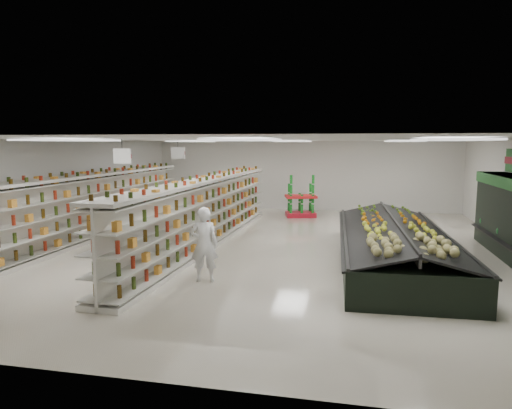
% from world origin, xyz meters
% --- Properties ---
extents(floor, '(16.00, 16.00, 0.00)m').
position_xyz_m(floor, '(0.00, 0.00, 0.00)').
color(floor, beige).
rests_on(floor, ground).
extents(ceiling, '(14.00, 16.00, 0.02)m').
position_xyz_m(ceiling, '(0.00, 0.00, 3.20)').
color(ceiling, white).
rests_on(ceiling, wall_back).
extents(wall_back, '(14.00, 0.02, 3.20)m').
position_xyz_m(wall_back, '(0.00, 8.00, 1.60)').
color(wall_back, silver).
rests_on(wall_back, floor).
extents(wall_front, '(14.00, 0.02, 3.20)m').
position_xyz_m(wall_front, '(0.00, -8.00, 1.60)').
color(wall_front, silver).
rests_on(wall_front, floor).
extents(wall_left, '(0.02, 16.00, 3.20)m').
position_xyz_m(wall_left, '(-7.00, 0.00, 1.60)').
color(wall_left, silver).
rests_on(wall_left, floor).
extents(aisle_sign_near, '(0.52, 0.06, 0.75)m').
position_xyz_m(aisle_sign_near, '(-3.80, -2.00, 2.75)').
color(aisle_sign_near, white).
rests_on(aisle_sign_near, ceiling).
extents(aisle_sign_far, '(0.52, 0.06, 0.75)m').
position_xyz_m(aisle_sign_far, '(-3.80, 2.00, 2.75)').
color(aisle_sign_far, white).
rests_on(aisle_sign_far, ceiling).
extents(gondola_left, '(1.12, 12.19, 2.11)m').
position_xyz_m(gondola_left, '(-6.13, -0.08, 0.97)').
color(gondola_left, silver).
rests_on(gondola_left, floor).
extents(gondola_center, '(1.26, 11.75, 2.03)m').
position_xyz_m(gondola_center, '(-2.13, -0.12, 0.93)').
color(gondola_center, silver).
rests_on(gondola_center, floor).
extents(produce_island, '(2.99, 7.69, 1.14)m').
position_xyz_m(produce_island, '(3.31, -1.11, 0.52)').
color(produce_island, black).
rests_on(produce_island, floor).
extents(soda_endcap, '(1.46, 1.17, 1.63)m').
position_xyz_m(soda_endcap, '(0.13, 5.83, 0.79)').
color(soda_endcap, maroon).
rests_on(soda_endcap, floor).
extents(shopper_main, '(0.68, 0.51, 1.70)m').
position_xyz_m(shopper_main, '(-1.00, -3.68, 0.85)').
color(shopper_main, white).
rests_on(shopper_main, floor).
extents(shopper_background, '(0.72, 0.84, 1.48)m').
position_xyz_m(shopper_background, '(-3.90, 5.00, 0.74)').
color(shopper_background, '#96785C').
rests_on(shopper_background, floor).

